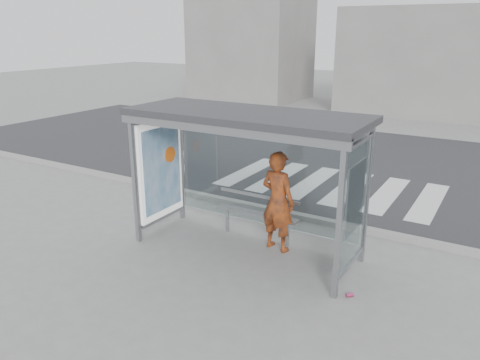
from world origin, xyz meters
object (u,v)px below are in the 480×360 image
object	(u,v)px
soda_can	(350,295)
bus_shelter	(229,145)
person	(278,201)
bench	(257,213)

from	to	relation	value
soda_can	bus_shelter	bearing A→B (deg)	166.43
person	soda_can	distance (m)	2.17
soda_can	bench	bearing A→B (deg)	153.32
person	bench	bearing A→B (deg)	-9.68
bus_shelter	soda_can	world-z (taller)	bus_shelter
bus_shelter	bench	world-z (taller)	bus_shelter
person	bus_shelter	bearing A→B (deg)	31.49
bus_shelter	bench	xyz separation A→B (m)	(0.30, 0.52, -1.45)
bus_shelter	person	world-z (taller)	bus_shelter
bus_shelter	bench	bearing A→B (deg)	60.43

